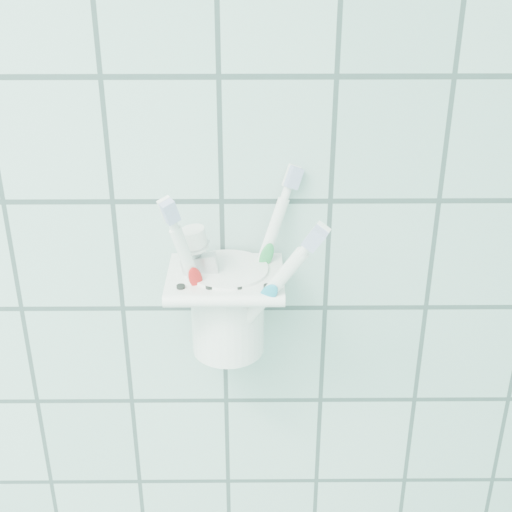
{
  "coord_description": "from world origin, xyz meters",
  "views": [
    {
      "loc": [
        0.69,
        0.53,
        1.65
      ],
      "look_at": [
        0.7,
        1.1,
        1.36
      ],
      "focal_mm": 50.0,
      "sensor_mm": 36.0,
      "label": 1
    }
  ],
  "objects_px": {
    "toothbrush_blue": "(233,260)",
    "toothbrush_orange": "(223,259)",
    "cup": "(228,306)",
    "toothbrush_pink": "(216,262)",
    "holder_bracket": "(226,279)",
    "toothpaste_tube": "(216,278)"
  },
  "relations": [
    {
      "from": "toothbrush_pink",
      "to": "toothbrush_blue",
      "type": "height_order",
      "value": "toothbrush_blue"
    },
    {
      "from": "cup",
      "to": "toothbrush_pink",
      "type": "height_order",
      "value": "toothbrush_pink"
    },
    {
      "from": "cup",
      "to": "toothbrush_blue",
      "type": "height_order",
      "value": "toothbrush_blue"
    },
    {
      "from": "toothbrush_blue",
      "to": "toothpaste_tube",
      "type": "height_order",
      "value": "toothbrush_blue"
    },
    {
      "from": "cup",
      "to": "toothbrush_orange",
      "type": "height_order",
      "value": "toothbrush_orange"
    },
    {
      "from": "toothbrush_blue",
      "to": "cup",
      "type": "bearing_deg",
      "value": 131.18
    },
    {
      "from": "holder_bracket",
      "to": "toothpaste_tube",
      "type": "xyz_separation_m",
      "value": [
        -0.01,
        0.0,
        0.0
      ]
    },
    {
      "from": "cup",
      "to": "toothbrush_blue",
      "type": "relative_size",
      "value": 0.5
    },
    {
      "from": "holder_bracket",
      "to": "toothbrush_pink",
      "type": "distance_m",
      "value": 0.02
    },
    {
      "from": "cup",
      "to": "toothpaste_tube",
      "type": "xyz_separation_m",
      "value": [
        -0.01,
        -0.0,
        0.03
      ]
    },
    {
      "from": "toothbrush_orange",
      "to": "toothpaste_tube",
      "type": "xyz_separation_m",
      "value": [
        -0.01,
        0.01,
        -0.02
      ]
    },
    {
      "from": "holder_bracket",
      "to": "cup",
      "type": "bearing_deg",
      "value": 68.27
    },
    {
      "from": "toothbrush_orange",
      "to": "toothpaste_tube",
      "type": "distance_m",
      "value": 0.03
    },
    {
      "from": "toothbrush_pink",
      "to": "holder_bracket",
      "type": "bearing_deg",
      "value": -27.74
    },
    {
      "from": "toothbrush_orange",
      "to": "toothpaste_tube",
      "type": "relative_size",
      "value": 1.37
    },
    {
      "from": "cup",
      "to": "toothpaste_tube",
      "type": "height_order",
      "value": "toothpaste_tube"
    },
    {
      "from": "cup",
      "to": "toothpaste_tube",
      "type": "relative_size",
      "value": 0.69
    },
    {
      "from": "toothbrush_orange",
      "to": "toothpaste_tube",
      "type": "bearing_deg",
      "value": 158.75
    },
    {
      "from": "toothbrush_pink",
      "to": "toothbrush_blue",
      "type": "xyz_separation_m",
      "value": [
        0.02,
        -0.0,
        0.0
      ]
    },
    {
      "from": "cup",
      "to": "toothpaste_tube",
      "type": "bearing_deg",
      "value": -164.35
    },
    {
      "from": "toothbrush_blue",
      "to": "toothbrush_orange",
      "type": "distance_m",
      "value": 0.01
    },
    {
      "from": "cup",
      "to": "toothbrush_orange",
      "type": "relative_size",
      "value": 0.5
    }
  ]
}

